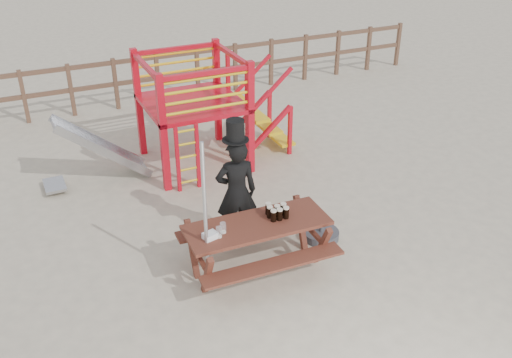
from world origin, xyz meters
name	(u,v)px	position (x,y,z in m)	size (l,w,h in m)	color
ground	(269,269)	(0.00, 0.00, 0.00)	(60.00, 60.00, 0.00)	beige
back_fence	(136,75)	(0.00, 7.00, 0.74)	(15.09, 0.09, 1.20)	brown
playground_fort	(189,111)	(0.12, 3.58, 1.07)	(4.71, 1.84, 2.10)	red
picnic_table	(257,241)	(-0.14, 0.07, 0.48)	(2.01, 1.42, 0.76)	brown
man_with_hat	(236,190)	(-0.12, 0.84, 0.88)	(0.67, 0.50, 1.97)	black
metal_pole	(206,221)	(-0.92, -0.05, 1.08)	(0.05, 0.05, 2.17)	#B2B2B7
parasol_base	(321,235)	(1.06, 0.35, 0.06)	(0.54, 0.54, 0.23)	#3A3A3F
paper_bag	(210,236)	(-0.84, 0.01, 0.80)	(0.18, 0.14, 0.08)	white
stout_pints	(277,212)	(0.16, 0.10, 0.85)	(0.28, 0.29, 0.17)	black
empty_glasses	(221,230)	(-0.69, 0.02, 0.83)	(0.17, 0.15, 0.15)	silver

